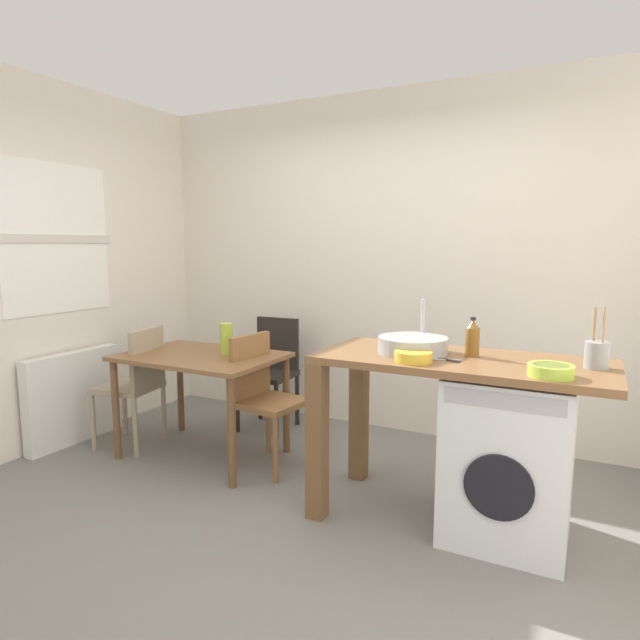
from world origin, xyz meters
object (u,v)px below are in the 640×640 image
Objects in this scene: chair_person_seat at (136,380)px; colander at (551,370)px; dining_table at (201,368)px; washing_machine at (509,456)px; bottle_tall_green at (472,339)px; chair_opposite at (263,393)px; vase at (226,339)px; utensil_crock at (597,354)px; mixing_bowl at (413,356)px; chair_spare_by_wall at (272,366)px.

colander reaches higher than chair_person_seat.
dining_table is 2.12m from washing_machine.
dining_table is 1.92m from bottle_tall_green.
vase reaches higher than chair_opposite.
utensil_crock reaches higher than chair_person_seat.
utensil_crock is at bearing 92.98° from chair_opposite.
colander is at bearing -1.78° from mixing_bowl.
chair_person_seat is (-0.55, -0.09, -0.14)m from dining_table.
washing_machine is 4.09× the size of bottle_tall_green.
utensil_crock is (0.37, 0.05, 0.56)m from washing_machine.
chair_person_seat is 4.50× the size of colander.
dining_table is 5.02× the size of vase.
utensil_crock is at bearing -1.69° from dining_table.
chair_opposite is 4.69× the size of mixing_bowl.
bottle_tall_green is at bearing -99.35° from chair_person_seat.
dining_table is 1.28× the size of washing_machine.
colander reaches higher than chair_opposite.
bottle_tall_green is at bearing 144.98° from colander.
bottle_tall_green is 1.75m from vase.
chair_person_seat reaches higher than dining_table.
chair_person_seat is 2.25m from mixing_bowl.
bottle_tall_green reaches higher than washing_machine.
washing_machine is at bearing -100.88° from chair_person_seat.
bottle_tall_green is 1.05× the size of colander.
chair_opposite is (1.02, 0.15, 0.00)m from chair_person_seat.
vase reaches higher than washing_machine.
chair_opposite is 0.47m from vase.
chair_opposite is (0.48, 0.06, -0.14)m from dining_table.
colander is 0.91× the size of vase.
chair_person_seat is 4.69× the size of mixing_bowl.
dining_table is at bearing 171.49° from colander.
chair_person_seat is 1.07m from chair_spare_by_wall.
colander reaches higher than vase.
chair_spare_by_wall is at bearing -46.79° from chair_person_seat.
chair_person_seat is 0.80m from vase.
utensil_crock is (2.38, -0.85, 0.48)m from chair_spare_by_wall.
washing_machine is at bearing -6.57° from vase.
chair_spare_by_wall is at bearing 144.72° from mixing_bowl.
chair_opposite is 4.10× the size of vase.
utensil_crock is at bearing 157.45° from chair_spare_by_wall.
mixing_bowl is (1.55, -1.10, 0.44)m from chair_spare_by_wall.
bottle_tall_green is 0.36m from mixing_bowl.
chair_opposite is 1.05× the size of washing_machine.
utensil_crock is (3.02, 0.01, 0.48)m from chair_person_seat.
vase is (-2.32, 0.17, -0.14)m from utensil_crock.
dining_table is at bearing 176.60° from washing_machine.
vase reaches higher than chair_person_seat.
chair_person_seat is 4.28× the size of bottle_tall_green.
colander is (0.65, -0.02, 0.00)m from mixing_bowl.
utensil_crock reaches higher than mixing_bowl.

